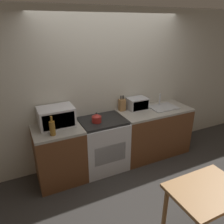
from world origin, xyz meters
TOP-DOWN VIEW (x-y plane):
  - ground_plane at (0.00, 0.00)m, footprint 16.00×16.00m
  - wall_back at (0.00, 0.97)m, footprint 10.00×0.06m
  - counter_left_run at (-1.04, 0.63)m, footprint 0.72×0.62m
  - counter_right_run at (0.73, 0.63)m, footprint 1.33×0.62m
  - stove_range at (-0.30, 0.63)m, footprint 0.75×0.62m
  - kettle at (-0.42, 0.59)m, footprint 0.15×0.15m
  - microwave at (-1.01, 0.73)m, footprint 0.52×0.37m
  - bottle at (-1.13, 0.45)m, footprint 0.08×0.08m
  - knife_block at (0.17, 0.85)m, footprint 0.11×0.09m
  - toaster_oven at (0.45, 0.79)m, footprint 0.35×0.26m
  - sink_basin at (0.92, 0.64)m, footprint 0.48×0.35m
  - dining_table at (0.13, -1.14)m, footprint 0.80×0.57m

SIDE VIEW (x-z plane):
  - ground_plane at x=0.00m, z-range 0.00..0.00m
  - stove_range at x=-0.30m, z-range 0.00..0.90m
  - counter_left_run at x=-1.04m, z-range 0.00..0.90m
  - counter_right_run at x=0.73m, z-range 0.00..0.90m
  - dining_table at x=0.13m, z-range 0.25..0.99m
  - sink_basin at x=0.92m, z-range 0.80..1.04m
  - kettle at x=-0.42m, z-range 0.89..1.05m
  - toaster_oven at x=0.45m, z-range 0.90..1.11m
  - knife_block at x=0.17m, z-range 0.87..1.15m
  - bottle at x=-1.13m, z-range 0.87..1.15m
  - microwave at x=-1.01m, z-range 0.90..1.19m
  - wall_back at x=0.00m, z-range 0.00..2.60m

